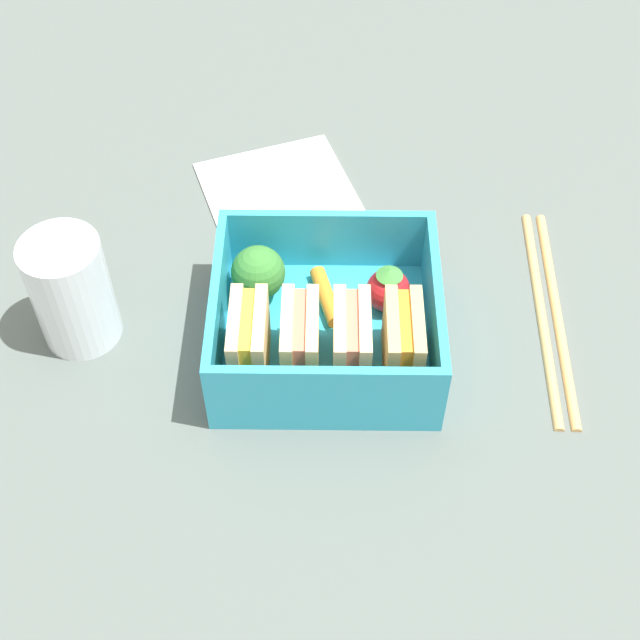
{
  "coord_description": "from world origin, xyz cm",
  "views": [
    {
      "loc": [
        -0.41,
        38.11,
        49.11
      ],
      "look_at": [
        0.0,
        0.0,
        2.7
      ],
      "focal_mm": 50.0,
      "sensor_mm": 36.0,
      "label": 1
    }
  ],
  "objects_px": {
    "sandwich_center": "(294,342)",
    "sandwich_center_right": "(243,342)",
    "drinking_glass": "(65,291)",
    "folded_napkin": "(275,193)",
    "broccoli_floret": "(252,273)",
    "sandwich_center_left": "(345,343)",
    "strawberry_far_left": "(382,289)",
    "carrot_stick_far_left": "(318,296)",
    "sandwich_left": "(396,343)",
    "chopstick_pair": "(544,311)"
  },
  "relations": [
    {
      "from": "sandwich_center",
      "to": "sandwich_center_right",
      "type": "distance_m",
      "value": 0.03
    },
    {
      "from": "drinking_glass",
      "to": "folded_napkin",
      "type": "height_order",
      "value": "drinking_glass"
    },
    {
      "from": "broccoli_floret",
      "to": "folded_napkin",
      "type": "relative_size",
      "value": 0.39
    },
    {
      "from": "sandwich_center_left",
      "to": "sandwich_center_right",
      "type": "distance_m",
      "value": 0.07
    },
    {
      "from": "sandwich_center",
      "to": "strawberry_far_left",
      "type": "height_order",
      "value": "sandwich_center"
    },
    {
      "from": "sandwich_center_right",
      "to": "folded_napkin",
      "type": "distance_m",
      "value": 0.18
    },
    {
      "from": "carrot_stick_far_left",
      "to": "broccoli_floret",
      "type": "height_order",
      "value": "broccoli_floret"
    },
    {
      "from": "carrot_stick_far_left",
      "to": "sandwich_left",
      "type": "bearing_deg",
      "value": 132.3
    },
    {
      "from": "strawberry_far_left",
      "to": "sandwich_center",
      "type": "bearing_deg",
      "value": 42.45
    },
    {
      "from": "sandwich_center",
      "to": "carrot_stick_far_left",
      "type": "relative_size",
      "value": 1.12
    },
    {
      "from": "chopstick_pair",
      "to": "drinking_glass",
      "type": "xyz_separation_m",
      "value": [
        0.33,
        0.02,
        0.04
      ]
    },
    {
      "from": "sandwich_center_left",
      "to": "strawberry_far_left",
      "type": "bearing_deg",
      "value": -115.82
    },
    {
      "from": "folded_napkin",
      "to": "sandwich_left",
      "type": "bearing_deg",
      "value": 115.94
    },
    {
      "from": "broccoli_floret",
      "to": "sandwich_left",
      "type": "bearing_deg",
      "value": 147.91
    },
    {
      "from": "broccoli_floret",
      "to": "chopstick_pair",
      "type": "xyz_separation_m",
      "value": [
        -0.21,
        0.0,
        -0.03
      ]
    },
    {
      "from": "broccoli_floret",
      "to": "drinking_glass",
      "type": "bearing_deg",
      "value": 10.49
    },
    {
      "from": "sandwich_left",
      "to": "chopstick_pair",
      "type": "height_order",
      "value": "sandwich_left"
    },
    {
      "from": "sandwich_left",
      "to": "broccoli_floret",
      "type": "height_order",
      "value": "sandwich_left"
    },
    {
      "from": "sandwich_center_left",
      "to": "broccoli_floret",
      "type": "xyz_separation_m",
      "value": [
        0.06,
        -0.06,
        -0.0
      ]
    },
    {
      "from": "carrot_stick_far_left",
      "to": "chopstick_pair",
      "type": "relative_size",
      "value": 0.25
    },
    {
      "from": "drinking_glass",
      "to": "chopstick_pair",
      "type": "bearing_deg",
      "value": -176.71
    },
    {
      "from": "sandwich_left",
      "to": "strawberry_far_left",
      "type": "distance_m",
      "value": 0.06
    },
    {
      "from": "carrot_stick_far_left",
      "to": "sandwich_center_left",
      "type": "bearing_deg",
      "value": 108.11
    },
    {
      "from": "chopstick_pair",
      "to": "sandwich_left",
      "type": "bearing_deg",
      "value": 27.26
    },
    {
      "from": "strawberry_far_left",
      "to": "chopstick_pair",
      "type": "bearing_deg",
      "value": -178.78
    },
    {
      "from": "sandwich_left",
      "to": "chopstick_pair",
      "type": "distance_m",
      "value": 0.13
    },
    {
      "from": "strawberry_far_left",
      "to": "broccoli_floret",
      "type": "relative_size",
      "value": 0.83
    },
    {
      "from": "sandwich_left",
      "to": "carrot_stick_far_left",
      "type": "height_order",
      "value": "sandwich_left"
    },
    {
      "from": "sandwich_center_left",
      "to": "folded_napkin",
      "type": "relative_size",
      "value": 0.48
    },
    {
      "from": "sandwich_center_left",
      "to": "broccoli_floret",
      "type": "relative_size",
      "value": 1.24
    },
    {
      "from": "sandwich_center_left",
      "to": "chopstick_pair",
      "type": "xyz_separation_m",
      "value": [
        -0.14,
        -0.06,
        -0.03
      ]
    },
    {
      "from": "carrot_stick_far_left",
      "to": "drinking_glass",
      "type": "relative_size",
      "value": 0.58
    },
    {
      "from": "sandwich_left",
      "to": "sandwich_center",
      "type": "xyz_separation_m",
      "value": [
        0.07,
        0.0,
        0.0
      ]
    },
    {
      "from": "sandwich_left",
      "to": "sandwich_center_right",
      "type": "relative_size",
      "value": 1.0
    },
    {
      "from": "sandwich_left",
      "to": "broccoli_floret",
      "type": "relative_size",
      "value": 1.24
    },
    {
      "from": "sandwich_center_left",
      "to": "chopstick_pair",
      "type": "height_order",
      "value": "sandwich_center_left"
    },
    {
      "from": "sandwich_center",
      "to": "broccoli_floret",
      "type": "distance_m",
      "value": 0.07
    },
    {
      "from": "folded_napkin",
      "to": "drinking_glass",
      "type": "bearing_deg",
      "value": 47.04
    },
    {
      "from": "carrot_stick_far_left",
      "to": "drinking_glass",
      "type": "height_order",
      "value": "drinking_glass"
    },
    {
      "from": "sandwich_center_right",
      "to": "drinking_glass",
      "type": "bearing_deg",
      "value": -17.32
    },
    {
      "from": "carrot_stick_far_left",
      "to": "drinking_glass",
      "type": "bearing_deg",
      "value": 6.42
    },
    {
      "from": "folded_napkin",
      "to": "sandwich_center",
      "type": "bearing_deg",
      "value": 96.81
    },
    {
      "from": "sandwich_center",
      "to": "sandwich_center_left",
      "type": "bearing_deg",
      "value": 180.0
    },
    {
      "from": "sandwich_center_left",
      "to": "drinking_glass",
      "type": "height_order",
      "value": "drinking_glass"
    },
    {
      "from": "sandwich_center",
      "to": "folded_napkin",
      "type": "height_order",
      "value": "sandwich_center"
    },
    {
      "from": "strawberry_far_left",
      "to": "folded_napkin",
      "type": "relative_size",
      "value": 0.32
    },
    {
      "from": "sandwich_left",
      "to": "folded_napkin",
      "type": "relative_size",
      "value": 0.48
    },
    {
      "from": "carrot_stick_far_left",
      "to": "chopstick_pair",
      "type": "bearing_deg",
      "value": -179.98
    },
    {
      "from": "strawberry_far_left",
      "to": "drinking_glass",
      "type": "xyz_separation_m",
      "value": [
        0.21,
        0.02,
        0.01
      ]
    },
    {
      "from": "strawberry_far_left",
      "to": "broccoli_floret",
      "type": "distance_m",
      "value": 0.09
    }
  ]
}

